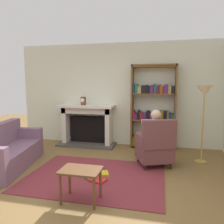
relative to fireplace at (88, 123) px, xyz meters
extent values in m
plane|color=brown|center=(0.82, -2.30, -0.57)|extent=(14.00, 14.00, 0.00)
cube|color=silver|center=(0.82, 0.25, 0.78)|extent=(5.60, 0.10, 2.70)
cube|color=maroon|center=(0.82, -2.00, -0.57)|extent=(2.40, 1.80, 0.01)
cube|color=#4C4742|center=(0.00, -0.12, -0.55)|extent=(1.52, 0.64, 0.05)
cube|color=black|center=(0.00, 0.10, -0.17)|extent=(1.00, 0.20, 0.70)
cube|color=silver|center=(-0.60, -0.02, -0.06)|extent=(0.12, 0.44, 1.02)
cube|color=silver|center=(0.60, -0.02, -0.06)|extent=(0.12, 0.44, 1.02)
cube|color=silver|center=(0.00, -0.02, 0.37)|extent=(1.32, 0.44, 0.16)
cube|color=silver|center=(0.00, -0.08, 0.48)|extent=(1.48, 0.56, 0.06)
cylinder|color=brown|center=(-0.08, -0.10, 0.62)|extent=(0.14, 0.14, 0.22)
cylinder|color=white|center=(-0.08, -0.17, 0.64)|extent=(0.10, 0.01, 0.10)
cube|color=brown|center=(1.19, 0.04, 0.48)|extent=(0.04, 0.32, 2.11)
cube|color=brown|center=(2.27, 0.04, 0.48)|extent=(0.04, 0.32, 2.11)
cube|color=brown|center=(1.73, 0.04, 1.52)|extent=(1.11, 0.32, 0.04)
cube|color=brown|center=(1.73, 0.04, -0.51)|extent=(1.07, 0.32, 0.02)
cube|color=brown|center=(1.25, 0.03, -0.40)|extent=(0.04, 0.26, 0.21)
cube|color=brown|center=(1.30, 0.03, -0.37)|extent=(0.04, 0.26, 0.26)
cube|color=black|center=(1.34, 0.03, -0.39)|extent=(0.05, 0.26, 0.22)
cube|color=brown|center=(1.40, 0.03, -0.37)|extent=(0.04, 0.26, 0.26)
cube|color=#1E592D|center=(1.45, 0.03, -0.41)|extent=(0.05, 0.26, 0.18)
cube|color=maroon|center=(1.52, 0.03, -0.39)|extent=(0.07, 0.26, 0.22)
cube|color=#997F4C|center=(1.58, 0.03, -0.40)|extent=(0.05, 0.26, 0.21)
cube|color=navy|center=(1.64, 0.03, -0.41)|extent=(0.05, 0.26, 0.19)
cube|color=#997F4C|center=(1.70, 0.03, -0.40)|extent=(0.04, 0.26, 0.19)
cube|color=#1E592D|center=(1.76, 0.03, -0.42)|extent=(0.07, 0.26, 0.17)
cube|color=navy|center=(1.82, 0.03, -0.42)|extent=(0.04, 0.26, 0.17)
cube|color=maroon|center=(1.88, 0.03, -0.40)|extent=(0.06, 0.26, 0.21)
cube|color=black|center=(1.95, 0.03, -0.42)|extent=(0.07, 0.26, 0.17)
cube|color=maroon|center=(2.03, 0.03, -0.41)|extent=(0.05, 0.26, 0.19)
cube|color=brown|center=(2.08, 0.03, -0.39)|extent=(0.04, 0.26, 0.21)
cube|color=navy|center=(2.14, 0.03, -0.39)|extent=(0.08, 0.26, 0.22)
cube|color=black|center=(2.21, 0.03, -0.37)|extent=(0.04, 0.26, 0.25)
cube|color=brown|center=(1.73, 0.04, 0.15)|extent=(1.07, 0.32, 0.02)
cube|color=maroon|center=(1.25, 0.03, 0.27)|extent=(0.05, 0.26, 0.22)
cube|color=#4C1E59|center=(1.31, 0.03, 0.24)|extent=(0.06, 0.26, 0.16)
cube|color=black|center=(1.37, 0.03, 0.28)|extent=(0.05, 0.26, 0.23)
cube|color=maroon|center=(1.43, 0.03, 0.26)|extent=(0.06, 0.26, 0.18)
cube|color=#4C1E59|center=(1.51, 0.03, 0.25)|extent=(0.09, 0.26, 0.17)
cube|color=black|center=(1.61, 0.03, 0.27)|extent=(0.08, 0.26, 0.22)
cube|color=#4C1E59|center=(1.68, 0.03, 0.25)|extent=(0.05, 0.26, 0.18)
cube|color=#997F4C|center=(1.76, 0.03, 0.26)|extent=(0.08, 0.26, 0.20)
cube|color=#4C1E59|center=(1.85, 0.03, 0.25)|extent=(0.09, 0.26, 0.18)
cube|color=brown|center=(1.94, 0.03, 0.28)|extent=(0.08, 0.26, 0.24)
cube|color=black|center=(2.03, 0.03, 0.28)|extent=(0.08, 0.26, 0.23)
cube|color=brown|center=(2.09, 0.03, 0.28)|extent=(0.04, 0.26, 0.24)
cube|color=navy|center=(2.15, 0.03, 0.25)|extent=(0.06, 0.26, 0.17)
cube|color=#1E592D|center=(2.22, 0.03, 0.24)|extent=(0.08, 0.26, 0.16)
cube|color=brown|center=(1.73, 0.04, 0.82)|extent=(1.07, 0.32, 0.02)
cube|color=navy|center=(1.24, 0.03, 0.93)|extent=(0.04, 0.26, 0.21)
cube|color=#1E592D|center=(1.31, 0.03, 0.94)|extent=(0.06, 0.26, 0.23)
cube|color=#997F4C|center=(1.38, 0.03, 0.91)|extent=(0.09, 0.26, 0.17)
cube|color=black|center=(1.48, 0.03, 0.93)|extent=(0.09, 0.26, 0.20)
cube|color=black|center=(1.56, 0.03, 0.93)|extent=(0.07, 0.26, 0.21)
cube|color=black|center=(1.62, 0.03, 0.92)|extent=(0.04, 0.26, 0.19)
cube|color=#4C1E59|center=(1.69, 0.03, 0.93)|extent=(0.09, 0.26, 0.21)
cube|color=#1E592D|center=(1.77, 0.03, 0.95)|extent=(0.05, 0.26, 0.24)
cube|color=#4C1E59|center=(1.82, 0.03, 0.92)|extent=(0.05, 0.26, 0.19)
cube|color=maroon|center=(1.88, 0.03, 0.94)|extent=(0.04, 0.26, 0.23)
cube|color=brown|center=(1.92, 0.03, 0.93)|extent=(0.04, 0.26, 0.21)
cube|color=maroon|center=(1.97, 0.03, 0.91)|extent=(0.04, 0.26, 0.17)
cube|color=#4C1E59|center=(2.03, 0.03, 0.94)|extent=(0.08, 0.26, 0.23)
cube|color=#997F4C|center=(2.12, 0.03, 0.93)|extent=(0.07, 0.26, 0.20)
cube|color=black|center=(2.19, 0.03, 0.92)|extent=(0.07, 0.26, 0.19)
cube|color=brown|center=(1.73, 0.04, 1.48)|extent=(1.07, 0.32, 0.02)
cylinder|color=#331E14|center=(1.96, -0.88, -0.51)|extent=(0.05, 0.05, 0.12)
cylinder|color=#331E14|center=(1.49, -1.08, -0.51)|extent=(0.05, 0.05, 0.12)
cylinder|color=#331E14|center=(2.14, -1.33, -0.51)|extent=(0.05, 0.05, 0.12)
cylinder|color=#331E14|center=(1.67, -1.52, -0.51)|extent=(0.05, 0.05, 0.12)
cube|color=brown|center=(1.81, -1.20, -0.30)|extent=(0.82, 0.80, 0.30)
cube|color=brown|center=(1.90, -1.42, 0.12)|extent=(0.65, 0.39, 0.55)
cube|color=brown|center=(2.06, -1.10, -0.04)|extent=(0.32, 0.55, 0.22)
cube|color=brown|center=(1.56, -1.30, -0.04)|extent=(0.32, 0.55, 0.22)
cube|color=silver|center=(1.83, -1.25, 0.10)|extent=(0.37, 0.31, 0.50)
sphere|color=#D8AD8C|center=(1.83, -1.25, 0.47)|extent=(0.20, 0.20, 0.20)
cube|color=#191E3F|center=(1.83, -1.03, -0.10)|extent=(0.26, 0.42, 0.12)
cube|color=#191E3F|center=(1.68, -1.09, -0.10)|extent=(0.26, 0.42, 0.12)
cylinder|color=#191E3F|center=(1.76, -0.86, -0.36)|extent=(0.10, 0.10, 0.42)
cylinder|color=#191E3F|center=(1.61, -0.92, -0.36)|extent=(0.10, 0.10, 0.42)
cube|color=white|center=(1.71, -0.94, 0.20)|extent=(0.37, 0.24, 0.25)
cube|color=slate|center=(-0.92, -1.97, -0.37)|extent=(0.99, 1.80, 0.40)
cube|color=slate|center=(-1.06, -1.21, -0.05)|extent=(0.72, 0.28, 0.24)
cube|color=brown|center=(0.87, -2.83, -0.12)|extent=(0.56, 0.39, 0.03)
cylinder|color=brown|center=(0.63, -2.99, -0.35)|extent=(0.04, 0.04, 0.44)
cylinder|color=brown|center=(1.11, -2.99, -0.35)|extent=(0.04, 0.04, 0.44)
cylinder|color=brown|center=(0.63, -2.68, -0.35)|extent=(0.04, 0.04, 0.44)
cylinder|color=brown|center=(1.11, -2.68, -0.35)|extent=(0.04, 0.04, 0.44)
cube|color=#267233|center=(0.81, -2.10, -0.55)|extent=(0.28, 0.23, 0.02)
cube|color=red|center=(0.92, -2.18, -0.55)|extent=(0.33, 0.29, 0.03)
cube|color=gold|center=(0.95, -1.89, -0.54)|extent=(0.23, 0.26, 0.03)
cylinder|color=#B7933F|center=(2.77, -0.83, -0.56)|extent=(0.24, 0.24, 0.03)
cylinder|color=#B7933F|center=(2.77, -0.83, 0.14)|extent=(0.03, 0.03, 1.37)
cone|color=beige|center=(2.77, -0.83, 0.93)|extent=(0.32, 0.32, 0.22)
camera|label=1|loc=(1.94, -5.58, 1.07)|focal=35.32mm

